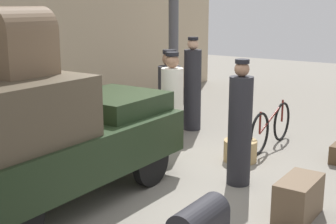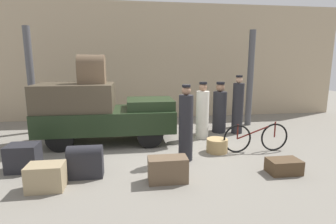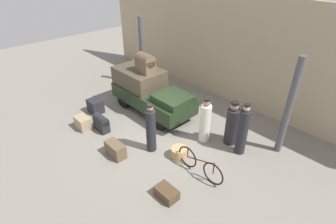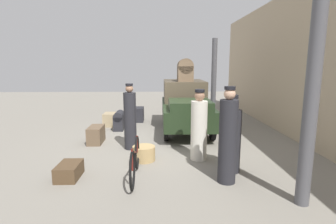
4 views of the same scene
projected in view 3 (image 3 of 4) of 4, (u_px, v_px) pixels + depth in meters
The scene contains 17 objects.
ground_plane at pixel (160, 134), 9.72m from camera, with size 30.00×30.00×0.00m, color gray.
station_building_facade at pixel (232, 51), 10.93m from camera, with size 16.00×0.15×4.50m.
canopy_pillar_left at pixel (142, 52), 12.58m from camera, with size 0.22×0.22×3.33m.
canopy_pillar_right at pixel (289, 108), 8.05m from camera, with size 0.22×0.22×3.33m.
truck at pixel (149, 91), 10.76m from camera, with size 3.68×1.55×1.67m.
bicycle at pixel (200, 165), 7.76m from camera, with size 1.71×0.04×0.77m.
wicker_basket at pixel (179, 152), 8.54m from camera, with size 0.53×0.53×0.34m.
porter_standing_middle at pixel (243, 131), 8.40m from camera, with size 0.34×0.34×1.84m.
porter_carrying_trunk at pixel (205, 122), 9.01m from camera, with size 0.38×0.38×1.68m.
porter_lifting_near_truck at pixel (151, 130), 8.53m from camera, with size 0.33×0.33×1.75m.
porter_with_bicycle at pixel (232, 125), 8.90m from camera, with size 0.43×0.43×1.63m.
trunk_barrel_dark at pixel (101, 123), 9.74m from camera, with size 0.67×0.32×0.65m.
suitcase_small_leather at pixel (167, 193), 7.13m from camera, with size 0.64×0.42×0.29m.
trunk_umber_medium at pixel (96, 106), 10.91m from camera, with size 0.62×0.49×0.56m.
trunk_wicker_pale at pixel (116, 150), 8.56m from camera, with size 0.74×0.38×0.48m.
trunk_large_brown at pixel (83, 123), 9.92m from camera, with size 0.63×0.43×0.47m.
trunk_on_truck_roof at pixel (145, 63), 10.26m from camera, with size 0.71×0.51×0.77m.
Camera 3 is at (5.94, -5.19, 5.74)m, focal length 28.00 mm.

